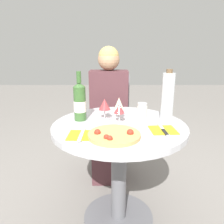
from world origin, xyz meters
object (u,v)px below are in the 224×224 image
Objects in this scene: seated_diner at (108,119)px; pizza_large at (113,135)px; dining_table at (118,151)px; tall_carafe at (167,97)px; wine_bottle at (79,102)px; chair_behind_diner at (108,124)px.

seated_diner is 0.85m from pizza_large.
pizza_large reaches higher than dining_table.
seated_diner is 0.74m from tall_carafe.
pizza_large is at bearing -140.15° from tall_carafe.
chair_behind_diner is at bearing 74.87° from wine_bottle.
seated_diner is (-0.00, -0.14, 0.10)m from chair_behind_diner.
tall_carafe is (0.58, 0.00, 0.03)m from wine_bottle.
pizza_large is at bearing 92.83° from seated_diner.
wine_bottle is (-0.18, -0.68, 0.39)m from chair_behind_diner.
seated_diner is at bearing 71.15° from wine_bottle.
seated_diner reaches higher than tall_carafe.
pizza_large is at bearing -52.72° from wine_bottle.
wine_bottle is at bearing 127.28° from pizza_large.
pizza_large is at bearing 92.42° from chair_behind_diner.
tall_carafe is (0.35, 0.29, 0.15)m from pizza_large.
dining_table is 0.77m from chair_behind_diner.
dining_table is 2.53× the size of tall_carafe.
chair_behind_diner is at bearing 92.42° from pizza_large.
chair_behind_diner is 3.22× the size of pizza_large.
seated_diner is (-0.08, 0.62, 0.01)m from dining_table.
dining_table is 0.41m from wine_bottle.
dining_table is 0.48m from tall_carafe.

